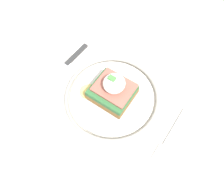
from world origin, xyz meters
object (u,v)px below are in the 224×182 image
fork (170,136)px  knife (67,64)px  plate (112,96)px  sandwich (112,90)px

fork → knife: knife is taller
plate → fork: (-0.16, 0.01, -0.01)m
plate → fork: plate is taller
fork → knife: (0.32, -0.02, 0.00)m
sandwich → knife: sandwich is taller
fork → knife: size_ratio=0.74×
sandwich → fork: sandwich is taller
knife → fork: bearing=175.7°
plate → knife: (0.16, -0.02, -0.01)m
knife → plate: bearing=174.4°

